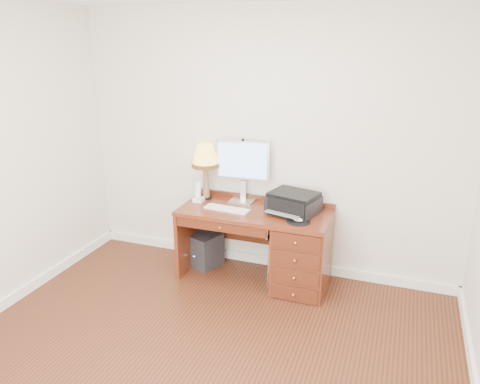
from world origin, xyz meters
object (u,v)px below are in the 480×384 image
at_px(desk, 285,246).
at_px(leg_lamp, 205,159).
at_px(chair, 294,232).
at_px(phone, 199,196).
at_px(monitor, 243,164).
at_px(equipment_box, 204,249).
at_px(printer, 294,203).

relative_size(desk, leg_lamp, 2.54).
bearing_deg(desk, chair, 18.74).
bearing_deg(chair, phone, -166.57).
xyz_separation_m(desk, monitor, (-0.53, 0.23, 0.74)).
bearing_deg(equipment_box, chair, 16.36).
xyz_separation_m(monitor, leg_lamp, (-0.39, -0.06, 0.03)).
xyz_separation_m(monitor, phone, (-0.43, -0.18, -0.34)).
height_order(printer, phone, phone).
height_order(leg_lamp, phone, leg_lamp).
xyz_separation_m(printer, phone, (-1.00, -0.03, -0.04)).
xyz_separation_m(monitor, chair, (0.60, -0.20, -0.59)).
bearing_deg(leg_lamp, equipment_box, -97.74).
bearing_deg(printer, leg_lamp, -170.06).
relative_size(desk, phone, 7.04).
xyz_separation_m(desk, chair, (0.07, 0.02, 0.15)).
xyz_separation_m(desk, printer, (0.05, 0.08, 0.44)).
distance_m(leg_lamp, chair, 1.18).
xyz_separation_m(desk, equipment_box, (-0.93, 0.10, -0.23)).
height_order(leg_lamp, equipment_box, leg_lamp).
relative_size(monitor, phone, 3.00).
bearing_deg(monitor, equipment_box, -165.61).
height_order(desk, phone, phone).
bearing_deg(monitor, desk, -26.67).
height_order(printer, leg_lamp, leg_lamp).
bearing_deg(phone, printer, 2.85).
relative_size(printer, leg_lamp, 0.91).
bearing_deg(equipment_box, phone, -98.22).
xyz_separation_m(phone, equipment_box, (0.03, 0.05, -0.63)).
relative_size(monitor, chair, 0.69).
xyz_separation_m(chair, equipment_box, (-1.00, 0.07, -0.38)).
distance_m(monitor, phone, 0.57).
bearing_deg(chair, leg_lamp, -173.19).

